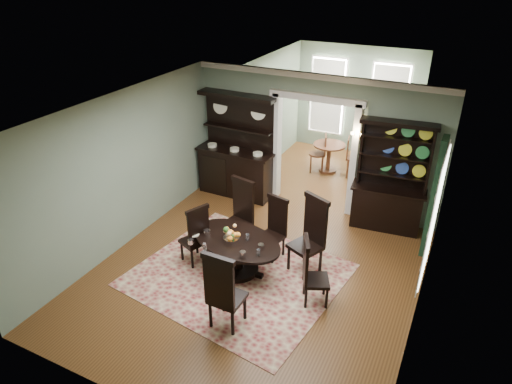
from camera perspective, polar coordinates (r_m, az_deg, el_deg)
room at (r=7.49m, az=-0.19°, el=-0.72°), size 5.51×6.01×3.01m
parlor at (r=12.31m, az=11.37°, el=10.02°), size 3.51×3.50×3.01m
doorway_trim at (r=9.97m, az=7.40°, el=6.77°), size 2.08×0.25×2.57m
right_window at (r=7.66m, az=21.31°, el=-1.90°), size 0.15×1.47×2.12m
wall_sconce at (r=9.50m, az=12.63°, el=7.00°), size 0.27×0.21×0.21m
rug at (r=8.35m, az=-2.29°, el=-10.30°), size 3.81×3.45×0.01m
dining_table at (r=8.17m, az=-2.41°, el=-7.12°), size 1.96×1.95×0.69m
centerpiece at (r=8.00m, az=-3.09°, el=-5.55°), size 1.45×0.93×0.24m
chair_far_left at (r=8.79m, az=-1.97°, el=-2.44°), size 0.61×0.59×1.39m
chair_far_mid at (r=8.53m, az=2.36°, el=-4.19°), size 0.54×0.52×1.21m
chair_far_right at (r=8.14m, az=6.89°, el=-5.06°), size 0.70×0.69×1.45m
chair_end_left at (r=8.34m, az=-7.46°, el=-5.22°), size 0.57×0.58×1.23m
chair_end_right at (r=7.46m, az=6.82°, el=-9.68°), size 0.57×0.58×1.21m
chair_near at (r=6.89m, az=-4.16°, el=-12.12°), size 0.54×0.50×1.40m
sideboard at (r=10.69m, az=-2.42°, el=3.95°), size 1.84×0.67×2.41m
welsh_dresser at (r=9.70m, az=16.30°, el=0.14°), size 1.53×0.69×2.31m
parlor_table at (r=12.08m, az=9.10°, el=4.75°), size 0.83×0.83×0.77m
parlor_chair_left at (r=12.04m, az=8.02°, el=4.97°), size 0.48×0.47×1.02m
parlor_chair_right at (r=11.90m, az=11.90°, el=4.41°), size 0.47×0.45×1.04m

